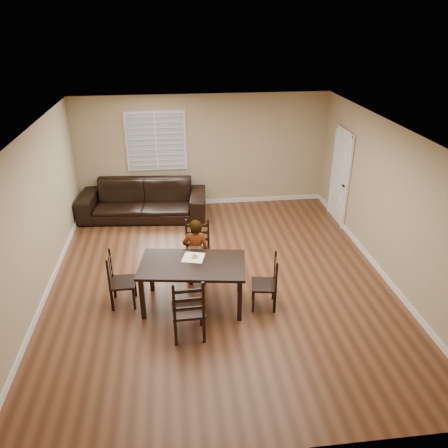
{
  "coord_description": "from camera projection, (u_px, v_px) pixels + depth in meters",
  "views": [
    {
      "loc": [
        -0.7,
        -6.64,
        4.39
      ],
      "look_at": [
        0.11,
        0.23,
        1.0
      ],
      "focal_mm": 35.0,
      "sensor_mm": 36.0,
      "label": 1
    }
  ],
  "objects": [
    {
      "name": "chair_right",
      "position": [
        271.0,
        284.0,
        7.04
      ],
      "size": [
        0.46,
        0.48,
        0.93
      ],
      "rotation": [
        0.0,
        0.0,
        -1.74
      ],
      "color": "black",
      "rests_on": "ground"
    },
    {
      "name": "room",
      "position": [
        220.0,
        182.0,
        7.29
      ],
      "size": [
        6.04,
        7.04,
        2.72
      ],
      "color": "tan",
      "rests_on": "ground"
    },
    {
      "name": "chair_far",
      "position": [
        189.0,
        314.0,
        6.25
      ],
      "size": [
        0.49,
        0.46,
        1.05
      ],
      "rotation": [
        0.0,
        0.0,
        3.18
      ],
      "color": "black",
      "rests_on": "ground"
    },
    {
      "name": "ground",
      "position": [
        219.0,
        279.0,
        7.92
      ],
      "size": [
        7.0,
        7.0,
        0.0
      ],
      "primitive_type": "plane",
      "color": "brown",
      "rests_on": "ground"
    },
    {
      "name": "chair_near",
      "position": [
        198.0,
        248.0,
        8.01
      ],
      "size": [
        0.49,
        0.46,
        1.02
      ],
      "rotation": [
        0.0,
        0.0,
        -0.07
      ],
      "color": "black",
      "rests_on": "ground"
    },
    {
      "name": "sofa",
      "position": [
        143.0,
        200.0,
        10.15
      ],
      "size": [
        2.98,
        1.39,
        0.84
      ],
      "primitive_type": "imported",
      "rotation": [
        0.0,
        0.0,
        -0.09
      ],
      "color": "black",
      "rests_on": "ground"
    },
    {
      "name": "dining_table",
      "position": [
        193.0,
        268.0,
        6.95
      ],
      "size": [
        1.79,
        1.17,
        0.78
      ],
      "rotation": [
        0.0,
        0.0,
        -0.15
      ],
      "color": "black",
      "rests_on": "ground"
    },
    {
      "name": "napkin",
      "position": [
        193.0,
        257.0,
        7.08
      ],
      "size": [
        0.41,
        0.41,
        0.0
      ],
      "primitive_type": "cube",
      "rotation": [
        0.0,
        0.0,
        -0.27
      ],
      "color": "white",
      "rests_on": "dining_table"
    },
    {
      "name": "donut",
      "position": [
        195.0,
        256.0,
        7.07
      ],
      "size": [
        0.11,
        0.11,
        0.04
      ],
      "color": "#CE844A",
      "rests_on": "napkin"
    },
    {
      "name": "child",
      "position": [
        196.0,
        253.0,
        7.52
      ],
      "size": [
        0.5,
        0.36,
        1.26
      ],
      "primitive_type": "imported",
      "rotation": [
        0.0,
        0.0,
        3.01
      ],
      "color": "gray",
      "rests_on": "ground"
    },
    {
      "name": "chair_left",
      "position": [
        116.0,
        282.0,
        7.08
      ],
      "size": [
        0.4,
        0.43,
        0.95
      ],
      "rotation": [
        0.0,
        0.0,
        1.58
      ],
      "color": "black",
      "rests_on": "ground"
    }
  ]
}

